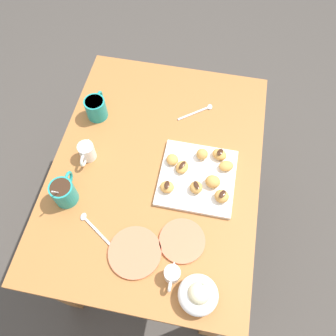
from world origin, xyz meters
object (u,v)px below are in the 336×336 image
at_px(coffee_mug_teal_right, 96,107).
at_px(cream_pitcher_white, 87,151).
at_px(chocolate_sauce_pitcher, 172,274).
at_px(saucer_coral_left, 182,241).
at_px(beignet_7, 182,167).
at_px(ice_cream_bowl, 198,294).
at_px(beignet_6, 226,166).
at_px(dining_table, 157,182).
at_px(beignet_8, 213,182).
at_px(beignet_0, 172,160).
at_px(coffee_mug_teal_left, 64,192).
at_px(saucer_coral_right, 136,252).
at_px(beignet_5, 219,154).
at_px(beignet_2, 167,187).
at_px(beignet_3, 202,154).
at_px(beignet_1, 196,187).
at_px(pastry_plate_square, 197,178).
at_px(beignet_4, 222,196).

bearing_deg(coffee_mug_teal_right, cream_pitcher_white, -173.45).
relative_size(chocolate_sauce_pitcher, saucer_coral_left, 0.59).
xyz_separation_m(cream_pitcher_white, beignet_7, (0.01, -0.36, -0.01)).
height_order(ice_cream_bowl, beignet_6, ice_cream_bowl).
xyz_separation_m(dining_table, beignet_8, (-0.04, -0.22, 0.17)).
distance_m(cream_pitcher_white, chocolate_sauce_pitcher, 0.55).
bearing_deg(saucer_coral_left, beignet_0, 17.13).
bearing_deg(coffee_mug_teal_left, coffee_mug_teal_right, 0.00).
height_order(coffee_mug_teal_right, beignet_6, coffee_mug_teal_right).
bearing_deg(saucer_coral_right, beignet_5, -28.65).
bearing_deg(beignet_6, cream_pitcher_white, 94.89).
xyz_separation_m(beignet_2, beignet_3, (0.16, -0.10, 0.00)).
bearing_deg(beignet_3, saucer_coral_left, 177.11).
bearing_deg(cream_pitcher_white, beignet_0, -84.21).
bearing_deg(beignet_2, saucer_coral_right, 166.53).
height_order(beignet_1, beignet_2, beignet_1).
height_order(coffee_mug_teal_left, beignet_3, coffee_mug_teal_left).
distance_m(cream_pitcher_white, beignet_5, 0.50).
bearing_deg(chocolate_sauce_pitcher, beignet_7, 5.27).
height_order(chocolate_sauce_pitcher, beignet_6, chocolate_sauce_pitcher).
bearing_deg(dining_table, beignet_3, -67.78).
relative_size(pastry_plate_square, beignet_1, 5.76).
height_order(dining_table, beignet_0, beignet_0).
bearing_deg(coffee_mug_teal_right, saucer_coral_left, -136.52).
bearing_deg(beignet_8, beignet_4, -142.61).
height_order(coffee_mug_teal_left, ice_cream_bowl, coffee_mug_teal_left).
bearing_deg(saucer_coral_left, beignet_6, -20.30).
distance_m(pastry_plate_square, saucer_coral_right, 0.35).
height_order(dining_table, beignet_1, beignet_1).
relative_size(beignet_0, beignet_4, 0.92).
height_order(chocolate_sauce_pitcher, saucer_coral_right, chocolate_sauce_pitcher).
bearing_deg(coffee_mug_teal_right, coffee_mug_teal_left, 180.00).
bearing_deg(beignet_3, chocolate_sauce_pitcher, 176.35).
relative_size(saucer_coral_left, beignet_1, 3.27).
height_order(pastry_plate_square, beignet_3, beignet_3).
xyz_separation_m(cream_pitcher_white, beignet_2, (-0.08, -0.32, -0.01)).
bearing_deg(beignet_8, beignet_0, 68.31).
height_order(saucer_coral_right, beignet_4, beignet_4).
height_order(saucer_coral_left, beignet_2, beignet_2).
bearing_deg(coffee_mug_teal_left, ice_cream_bowl, -115.29).
relative_size(ice_cream_bowl, chocolate_sauce_pitcher, 1.36).
xyz_separation_m(beignet_3, beignet_7, (-0.07, 0.06, -0.00)).
relative_size(dining_table, beignet_0, 22.17).
xyz_separation_m(beignet_1, beignet_4, (-0.02, -0.09, 0.00)).
xyz_separation_m(coffee_mug_teal_left, beignet_6, (0.22, -0.55, -0.02)).
bearing_deg(beignet_6, beignet_3, 72.07).
height_order(coffee_mug_teal_right, beignet_3, coffee_mug_teal_right).
distance_m(saucer_coral_right, beignet_5, 0.47).
relative_size(ice_cream_bowl, beignet_0, 2.66).
bearing_deg(beignet_8, pastry_plate_square, 71.77).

